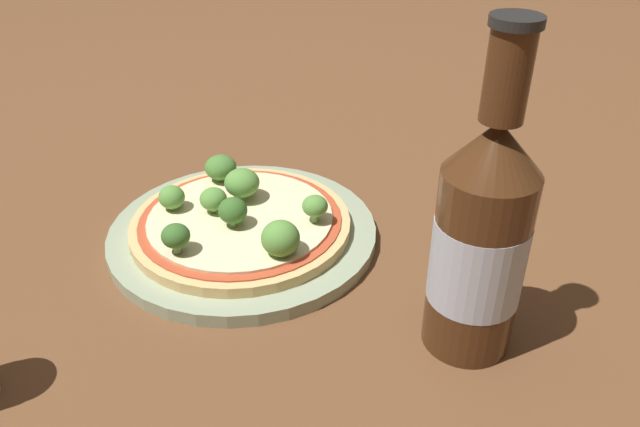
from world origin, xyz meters
name	(u,v)px	position (x,y,z in m)	size (l,w,h in m)	color
ground_plane	(263,240)	(0.00, 0.00, 0.00)	(3.00, 3.00, 0.00)	brown
plate	(243,233)	(-0.01, -0.01, 0.01)	(0.24, 0.24, 0.01)	#93A384
pizza	(241,223)	(-0.01, -0.02, 0.02)	(0.20, 0.20, 0.01)	tan
broccoli_floret_0	(176,236)	(0.01, -0.08, 0.04)	(0.02, 0.02, 0.03)	#7A9E5B
broccoli_floret_1	(232,210)	(0.00, -0.03, 0.04)	(0.03, 0.03, 0.03)	#7A9E5B
broccoli_floret_2	(213,199)	(-0.03, -0.03, 0.04)	(0.02, 0.02, 0.02)	#7A9E5B
broccoli_floret_3	(281,238)	(0.06, -0.01, 0.04)	(0.03, 0.03, 0.03)	#7A9E5B
broccoli_floret_4	(222,167)	(-0.08, 0.00, 0.04)	(0.03, 0.03, 0.03)	#7A9E5B
broccoli_floret_5	(247,181)	(-0.04, 0.00, 0.04)	(0.03, 0.03, 0.03)	#7A9E5B
broccoli_floret_6	(315,206)	(0.03, 0.03, 0.04)	(0.02, 0.02, 0.03)	#7A9E5B
broccoli_floret_7	(172,197)	(-0.06, -0.06, 0.04)	(0.02, 0.02, 0.02)	#7A9E5B
beer_bottle	(481,240)	(0.20, 0.06, 0.09)	(0.06, 0.06, 0.24)	#472814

